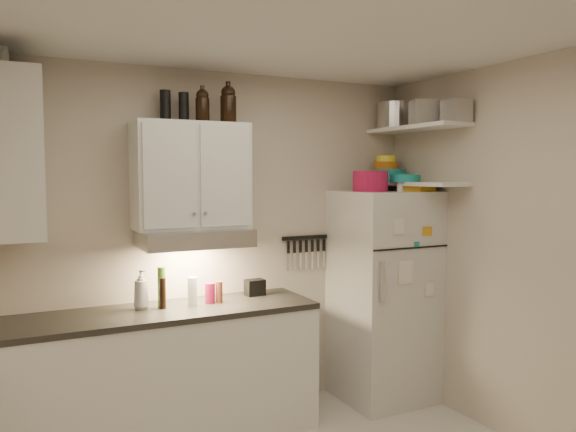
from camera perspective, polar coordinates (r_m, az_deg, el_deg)
name	(u,v)px	position (r m, az deg, el deg)	size (l,w,h in m)	color
ceiling	(323,21)	(3.02, 3.58, 19.12)	(3.20, 3.00, 0.02)	silver
back_wall	(223,244)	(4.33, -6.59, -2.88)	(3.20, 0.02, 2.60)	#BCB0A0
right_wall	(536,256)	(4.01, 23.85, -3.77)	(0.02, 3.00, 2.60)	#BCB0A0
base_cabinet	(164,379)	(4.08, -12.50, -15.83)	(2.10, 0.60, 0.88)	white
countertop	(163,312)	(3.95, -12.60, -9.54)	(2.10, 0.62, 0.04)	#282623
upper_cabinet	(191,176)	(4.03, -9.82, 4.05)	(0.80, 0.33, 0.75)	white
side_cabinet	(12,155)	(3.73, -26.25, 5.59)	(0.33, 0.55, 1.00)	white
range_hood	(195,238)	(4.00, -9.48, -2.20)	(0.76, 0.46, 0.12)	silver
fridge	(383,295)	(4.68, 9.67, -7.95)	(0.70, 0.68, 1.70)	silver
shelf_hi	(416,128)	(4.61, 12.92, 8.69)	(0.30, 0.95, 0.03)	white
shelf_lo	(416,184)	(4.59, 12.83, 3.21)	(0.30, 0.95, 0.03)	white
knife_strip	(305,237)	(4.59, 1.77, -2.19)	(0.42, 0.02, 0.03)	black
dutch_oven	(370,181)	(4.46, 8.36, 3.52)	(0.28, 0.28, 0.16)	#9E123C
book_stack	(417,187)	(4.53, 12.98, 2.92)	(0.18, 0.23, 0.08)	gold
spice_jar	(400,186)	(4.51, 11.33, 3.01)	(0.05, 0.05, 0.09)	silver
stock_pot	(395,116)	(4.87, 10.84, 9.94)	(0.30, 0.30, 0.22)	silver
tin_a	(423,113)	(4.48, 13.60, 10.18)	(0.18, 0.17, 0.18)	#AAAAAD
tin_b	(456,111)	(4.34, 16.74, 10.20)	(0.16, 0.16, 0.16)	#AAAAAD
bowl_teal	(390,175)	(4.82, 10.33, 4.09)	(0.26, 0.26, 0.10)	teal
bowl_orange	(386,165)	(4.84, 9.92, 5.08)	(0.21, 0.21, 0.06)	#B95D11
bowl_yellow	(386,159)	(4.84, 9.93, 5.75)	(0.16, 0.16, 0.05)	yellow
plates	(405,178)	(4.57, 11.84, 3.79)	(0.24, 0.24, 0.06)	teal
growler_a	(202,105)	(4.02, -8.68, 11.07)	(0.10, 0.10, 0.23)	black
growler_b	(228,104)	(4.10, -6.09, 11.25)	(0.11, 0.11, 0.27)	black
thermos_a	(184,107)	(4.06, -10.54, 10.80)	(0.07, 0.07, 0.20)	black
thermos_b	(165,106)	(4.07, -12.35, 10.85)	(0.08, 0.08, 0.22)	black
soap_bottle	(141,287)	(3.97, -14.70, -7.00)	(0.12, 0.12, 0.30)	white
pepper_mill	(219,292)	(4.06, -7.01, -7.68)	(0.05, 0.05, 0.15)	brown
oil_bottle	(162,287)	(3.98, -12.72, -7.08)	(0.05, 0.05, 0.28)	#345916
vinegar_bottle	(163,293)	(3.95, -12.61, -7.67)	(0.04, 0.04, 0.21)	black
clear_bottle	(192,291)	(4.00, -9.69, -7.57)	(0.07, 0.07, 0.20)	silver
red_jar	(210,293)	(4.06, -7.93, -7.76)	(0.07, 0.07, 0.15)	#9E123C
caddy	(255,287)	(4.29, -3.39, -7.25)	(0.14, 0.10, 0.12)	black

